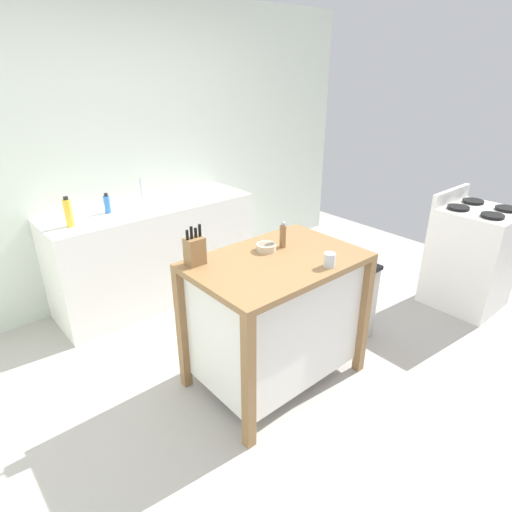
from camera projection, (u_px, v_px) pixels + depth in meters
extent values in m
plane|color=#ADA8A0|center=(274.00, 388.00, 2.89)|extent=(6.34, 6.34, 0.00)
cube|color=silver|center=(123.00, 155.00, 3.73)|extent=(5.34, 0.10, 2.60)
cube|color=olive|center=(277.00, 262.00, 2.63)|extent=(1.09, 0.74, 0.04)
cube|color=white|center=(276.00, 317.00, 2.80)|extent=(0.99, 0.64, 0.78)
cube|color=olive|center=(249.00, 385.00, 2.28)|extent=(0.06, 0.06, 0.88)
cube|color=olive|center=(364.00, 317.00, 2.90)|extent=(0.06, 0.06, 0.88)
cube|color=olive|center=(182.00, 331.00, 2.75)|extent=(0.06, 0.06, 0.88)
cube|color=olive|center=(294.00, 282.00, 3.36)|extent=(0.06, 0.06, 0.88)
cube|color=olive|center=(195.00, 251.00, 2.52)|extent=(0.11, 0.09, 0.17)
cylinder|color=black|center=(187.00, 235.00, 2.45)|extent=(0.02, 0.02, 0.06)
cylinder|color=black|center=(191.00, 233.00, 2.46)|extent=(0.02, 0.02, 0.07)
cylinder|color=black|center=(196.00, 233.00, 2.48)|extent=(0.02, 0.02, 0.06)
cylinder|color=black|center=(200.00, 230.00, 2.50)|extent=(0.02, 0.02, 0.07)
cylinder|color=beige|center=(266.00, 247.00, 2.73)|extent=(0.13, 0.13, 0.04)
cylinder|color=gray|center=(266.00, 244.00, 2.73)|extent=(0.11, 0.11, 0.01)
cylinder|color=silver|center=(329.00, 260.00, 2.51)|extent=(0.07, 0.07, 0.09)
cylinder|color=olive|center=(283.00, 236.00, 2.77)|extent=(0.04, 0.04, 0.15)
sphere|color=#99999E|center=(283.00, 224.00, 2.73)|extent=(0.03, 0.03, 0.03)
cube|color=#B7B2A8|center=(350.00, 304.00, 3.33)|extent=(0.34, 0.26, 0.60)
cube|color=black|center=(354.00, 268.00, 3.20)|extent=(0.36, 0.28, 0.03)
cube|color=white|center=(155.00, 253.00, 3.87)|extent=(1.82, 0.60, 0.91)
cube|color=silver|center=(152.00, 208.00, 3.67)|extent=(0.44, 0.36, 0.03)
cylinder|color=#B7BCC1|center=(141.00, 190.00, 3.73)|extent=(0.02, 0.02, 0.22)
cylinder|color=blue|center=(107.00, 204.00, 3.46)|extent=(0.05, 0.05, 0.14)
cylinder|color=black|center=(106.00, 195.00, 3.43)|extent=(0.03, 0.03, 0.02)
cylinder|color=yellow|center=(69.00, 213.00, 3.15)|extent=(0.06, 0.06, 0.21)
cylinder|color=black|center=(66.00, 198.00, 3.11)|extent=(0.04, 0.04, 0.02)
cube|color=white|center=(471.00, 258.00, 3.76)|extent=(0.60, 0.60, 0.91)
cube|color=white|center=(451.00, 196.00, 3.74)|extent=(0.60, 0.04, 0.12)
cylinder|color=black|center=(493.00, 216.00, 3.39)|extent=(0.18, 0.18, 0.02)
cylinder|color=black|center=(507.00, 209.00, 3.55)|extent=(0.18, 0.18, 0.02)
cylinder|color=black|center=(458.00, 208.00, 3.58)|extent=(0.18, 0.18, 0.02)
cylinder|color=black|center=(473.00, 201.00, 3.75)|extent=(0.18, 0.18, 0.02)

